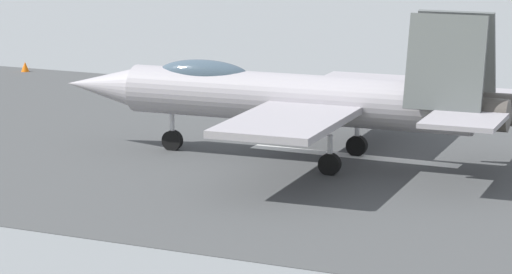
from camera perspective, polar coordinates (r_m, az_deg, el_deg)
name	(u,v)px	position (r m, az deg, el deg)	size (l,w,h in m)	color
ground_plane	(372,158)	(43.92, 5.51, -1.01)	(400.00, 400.00, 0.00)	slate
runway_strip	(373,158)	(43.91, 5.54, -1.00)	(240.00, 26.00, 0.02)	#444647
fighter_jet	(298,97)	(42.82, 2.01, 1.92)	(17.22, 13.25, 5.55)	#9E99A0
marker_cone_mid	(258,84)	(58.40, 0.09, 2.51)	(0.44, 0.44, 0.55)	orange
marker_cone_far	(25,67)	(65.18, -10.85, 3.28)	(0.44, 0.44, 0.55)	orange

